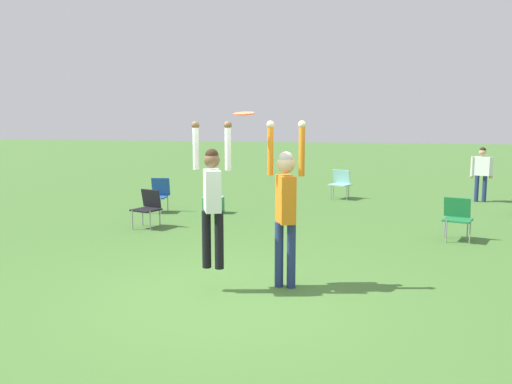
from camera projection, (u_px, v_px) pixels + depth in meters
The scene contains 10 objects.
ground_plane at pixel (231, 296), 6.52m from camera, with size 120.00×120.00×0.00m, color #477533.
person_jumping at pixel (212, 193), 6.53m from camera, with size 0.55×0.45×1.95m.
person_defending at pixel (286, 199), 6.73m from camera, with size 0.53×0.43×2.28m.
frisbee at pixel (244, 113), 6.49m from camera, with size 0.28×0.28×0.06m.
camping_chair_0 at pixel (457, 215), 9.67m from camera, with size 0.60×0.64×0.82m.
camping_chair_1 at pixel (159, 193), 12.84m from camera, with size 0.55×0.60×0.88m.
camping_chair_2 at pixel (341, 182), 15.20m from camera, with size 0.72×0.77×0.87m.
camping_chair_3 at pixel (148, 205), 10.88m from camera, with size 0.61×0.66×0.82m.
person_spectator_near at pixel (482, 169), 14.49m from camera, with size 0.62×0.37×1.60m.
cooler_box at pixel (213, 205), 12.73m from camera, with size 0.48×0.35×0.42m.
Camera 1 is at (2.14, -5.92, 2.21)m, focal length 35.00 mm.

